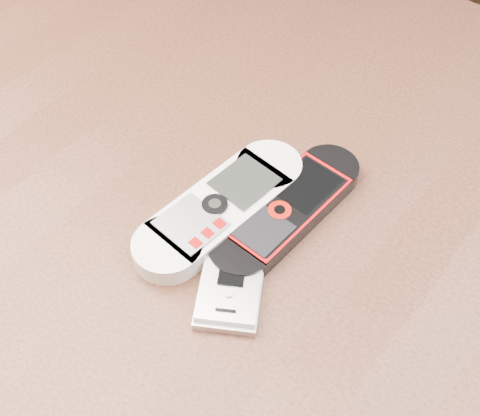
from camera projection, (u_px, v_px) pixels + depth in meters
name	position (u px, v px, depth m)	size (l,w,h in m)	color
table	(236.00, 282.00, 0.64)	(1.20, 0.80, 0.75)	black
nokia_white	(221.00, 207.00, 0.55)	(0.06, 0.17, 0.02)	white
nokia_black_red	(287.00, 209.00, 0.55)	(0.05, 0.17, 0.02)	black
motorola_razr	(231.00, 282.00, 0.50)	(0.05, 0.09, 0.01)	silver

